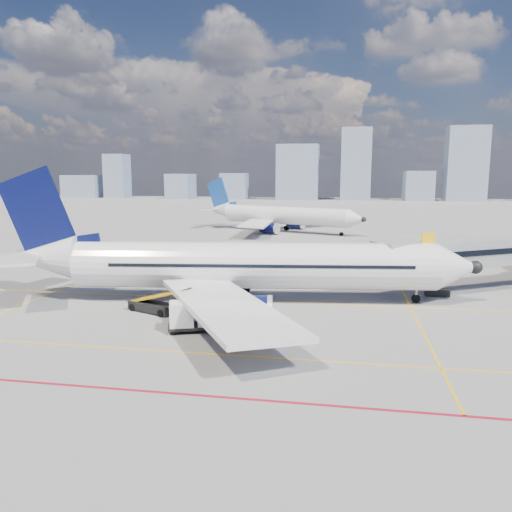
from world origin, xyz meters
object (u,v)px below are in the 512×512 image
(main_aircraft, at_px, (234,266))
(cargo_dolly, at_px, (195,315))
(second_aircraft, at_px, (278,215))
(belt_loader, at_px, (154,305))
(ramp_worker, at_px, (258,334))
(baggage_tug, at_px, (273,326))

(main_aircraft, distance_m, cargo_dolly, 9.48)
(second_aircraft, relative_size, cargo_dolly, 7.93)
(second_aircraft, xyz_separation_m, belt_loader, (-2.55, -60.78, -2.57))
(main_aircraft, relative_size, second_aircraft, 1.25)
(belt_loader, distance_m, ramp_worker, 12.19)
(main_aircraft, height_order, cargo_dolly, main_aircraft)
(baggage_tug, xyz_separation_m, cargo_dolly, (-5.86, 0.46, 0.39))
(second_aircraft, bearing_deg, belt_loader, -69.23)
(main_aircraft, bearing_deg, cargo_dolly, -102.74)
(belt_loader, bearing_deg, main_aircraft, 63.74)
(baggage_tug, bearing_deg, second_aircraft, 88.18)
(second_aircraft, xyz_separation_m, ramp_worker, (7.49, -67.70, -2.31))
(baggage_tug, bearing_deg, main_aircraft, 108.19)
(second_aircraft, distance_m, baggage_tug, 66.08)
(belt_loader, bearing_deg, second_aircraft, 110.90)
(belt_loader, bearing_deg, baggage_tug, -0.39)
(second_aircraft, relative_size, belt_loader, 5.62)
(cargo_dolly, height_order, ramp_worker, cargo_dolly)
(ramp_worker, bearing_deg, main_aircraft, 43.76)
(baggage_tug, xyz_separation_m, ramp_worker, (-0.74, -2.18, 0.11))
(second_aircraft, height_order, belt_loader, second_aircraft)
(cargo_dolly, xyz_separation_m, ramp_worker, (5.12, -2.64, -0.29))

